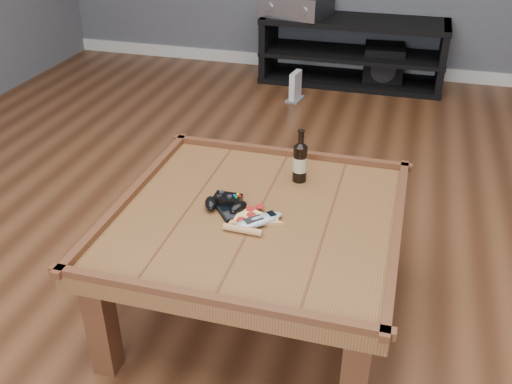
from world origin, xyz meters
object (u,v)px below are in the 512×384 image
(smartphone, at_px, (229,212))
(subwoofer, at_px, (383,65))
(game_console, at_px, (295,87))
(beer_bottle, at_px, (300,161))
(game_controller, at_px, (226,203))
(remote_control, at_px, (258,221))
(coffee_table, at_px, (257,228))
(av_receiver, at_px, (297,4))
(pizza_slice, at_px, (250,219))
(media_console, at_px, (352,52))

(smartphone, height_order, subwoofer, smartphone)
(smartphone, bearing_deg, game_console, 57.40)
(beer_bottle, distance_m, game_controller, 0.35)
(beer_bottle, distance_m, remote_control, 0.36)
(coffee_table, height_order, subwoofer, coffee_table)
(game_console, bearing_deg, av_receiver, 111.46)
(remote_control, height_order, subwoofer, remote_control)
(coffee_table, relative_size, beer_bottle, 4.82)
(game_controller, distance_m, av_receiver, 2.76)
(subwoofer, bearing_deg, pizza_slice, -100.19)
(coffee_table, height_order, pizza_slice, same)
(beer_bottle, relative_size, game_controller, 1.22)
(beer_bottle, bearing_deg, coffee_table, -108.27)
(beer_bottle, xyz_separation_m, smartphone, (-0.19, -0.31, -0.08))
(beer_bottle, height_order, pizza_slice, beer_bottle)
(smartphone, bearing_deg, av_receiver, 58.64)
(coffee_table, height_order, remote_control, remote_control)
(pizza_slice, relative_size, smartphone, 2.01)
(coffee_table, relative_size, game_controller, 5.86)
(game_controller, distance_m, pizza_slice, 0.12)
(media_console, bearing_deg, pizza_slice, -90.24)
(coffee_table, bearing_deg, smartphone, -164.08)
(pizza_slice, bearing_deg, coffee_table, 78.85)
(beer_bottle, bearing_deg, smartphone, -121.51)
(pizza_slice, distance_m, smartphone, 0.09)
(coffee_table, distance_m, game_controller, 0.14)
(game_controller, xyz_separation_m, remote_control, (0.14, -0.07, -0.01))
(remote_control, xyz_separation_m, subwoofer, (0.22, 2.86, -0.31))
(beer_bottle, height_order, game_console, beer_bottle)
(smartphone, distance_m, game_console, 2.33)
(coffee_table, bearing_deg, subwoofer, 85.05)
(media_console, height_order, pizza_slice, media_console)
(remote_control, bearing_deg, media_console, 134.46)
(media_console, distance_m, remote_control, 2.82)
(beer_bottle, relative_size, av_receiver, 0.39)
(remote_control, xyz_separation_m, game_console, (-0.36, 2.32, -0.37))
(remote_control, distance_m, av_receiver, 2.85)
(av_receiver, bearing_deg, game_console, -63.81)
(subwoofer, bearing_deg, beer_bottle, -98.48)
(beer_bottle, height_order, smartphone, beer_bottle)
(smartphone, bearing_deg, pizza_slice, -53.34)
(av_receiver, relative_size, game_console, 2.55)
(media_console, bearing_deg, remote_control, -89.61)
(game_controller, xyz_separation_m, subwoofer, (0.36, 2.79, -0.32))
(remote_control, relative_size, game_console, 0.87)
(game_controller, distance_m, subwoofer, 2.83)
(pizza_slice, bearing_deg, beer_bottle, 74.72)
(beer_bottle, bearing_deg, subwoofer, 86.60)
(pizza_slice, bearing_deg, smartphone, 167.61)
(coffee_table, distance_m, remote_control, 0.10)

